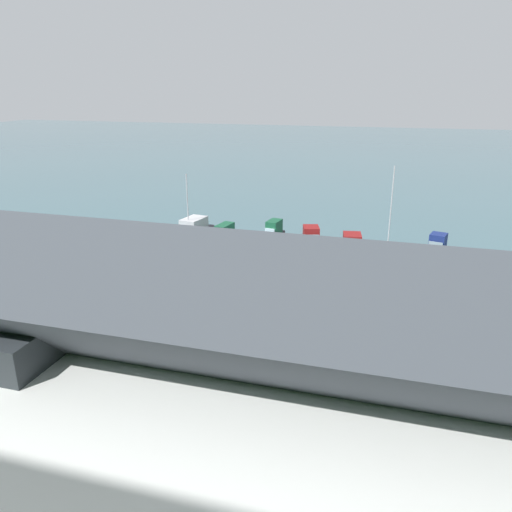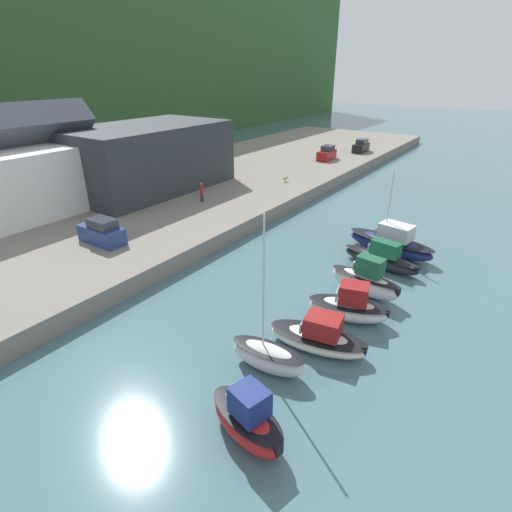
% 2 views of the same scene
% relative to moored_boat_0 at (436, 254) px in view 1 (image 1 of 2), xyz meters
% --- Properties ---
extents(ground_plane, '(320.00, 320.00, 0.00)m').
position_rel_moored_boat_0_xyz_m(ground_plane, '(15.48, 1.10, -1.05)').
color(ground_plane, '#476B75').
extents(quay_promenade, '(134.69, 27.55, 1.49)m').
position_rel_moored_boat_0_xyz_m(quay_promenade, '(15.48, 27.56, -0.30)').
color(quay_promenade, gray).
rests_on(quay_promenade, ground_plane).
extents(harbor_clubhouse, '(20.87, 10.32, 10.45)m').
position_rel_moored_boat_0_xyz_m(harbor_clubhouse, '(6.47, 33.96, 4.22)').
color(harbor_clubhouse, white).
rests_on(harbor_clubhouse, quay_promenade).
extents(moored_boat_0, '(2.86, 4.58, 2.82)m').
position_rel_moored_boat_0_xyz_m(moored_boat_0, '(0.00, 0.00, 0.00)').
color(moored_boat_0, red).
rests_on(moored_boat_0, ground_plane).
extents(moored_boat_1, '(1.86, 4.38, 8.86)m').
position_rel_moored_boat_0_xyz_m(moored_boat_1, '(4.19, 1.66, -0.19)').
color(moored_boat_1, silver).
rests_on(moored_boat_1, ground_plane).
extents(moored_boat_2, '(3.12, 6.04, 2.26)m').
position_rel_moored_boat_0_xyz_m(moored_boat_2, '(7.34, 0.24, -0.24)').
color(moored_boat_2, white).
rests_on(moored_boat_2, ground_plane).
extents(moored_boat_3, '(3.31, 5.47, 2.60)m').
position_rel_moored_boat_0_xyz_m(moored_boat_3, '(11.17, -0.02, -0.10)').
color(moored_boat_3, silver).
rests_on(moored_boat_3, ground_plane).
extents(moored_boat_4, '(2.21, 5.45, 3.01)m').
position_rel_moored_boat_0_xyz_m(moored_boat_4, '(14.78, 0.29, 0.08)').
color(moored_boat_4, silver).
rests_on(moored_boat_4, ground_plane).
extents(moored_boat_5, '(2.54, 6.71, 2.38)m').
position_rel_moored_boat_0_xyz_m(moored_boat_5, '(19.63, 0.75, -0.19)').
color(moored_boat_5, black).
rests_on(moored_boat_5, ground_plane).
extents(moored_boat_6, '(3.65, 8.06, 7.26)m').
position_rel_moored_boat_0_xyz_m(moored_boat_6, '(22.77, 1.01, -0.00)').
color(moored_boat_6, navy).
rests_on(moored_boat_6, ground_plane).
extents(parked_car_0, '(1.84, 4.22, 2.16)m').
position_rel_moored_boat_0_xyz_m(parked_car_0, '(7.96, 20.69, 1.36)').
color(parked_car_0, navy).
rests_on(parked_car_0, quay_promenade).
extents(person_on_quay, '(0.40, 0.40, 2.14)m').
position_rel_moored_boat_0_xyz_m(person_on_quay, '(21.19, 21.41, 1.54)').
color(person_on_quay, '#232838').
rests_on(person_on_quay, quay_promenade).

